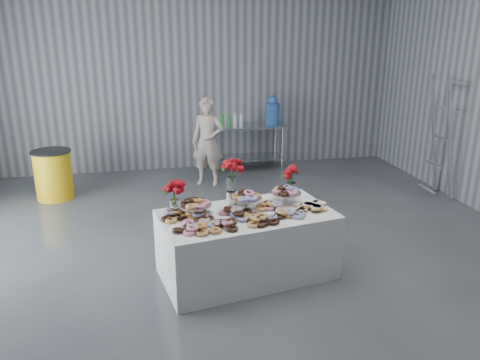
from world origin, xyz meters
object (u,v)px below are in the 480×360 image
(display_table, at_px, (247,244))
(stepladder, at_px, (442,138))
(water_jug, at_px, (272,111))
(prep_table, at_px, (247,139))
(trash_barrel, at_px, (53,175))
(person, at_px, (208,142))

(display_table, relative_size, stepladder, 0.95)
(display_table, xyz_separation_m, water_jug, (1.40, 4.05, 0.77))
(prep_table, relative_size, stepladder, 0.75)
(prep_table, height_order, trash_barrel, prep_table)
(person, bearing_deg, water_jug, 50.64)
(water_jug, xyz_separation_m, stepladder, (2.27, -2.12, -0.15))
(trash_barrel, height_order, stepladder, stepladder)
(display_table, distance_m, person, 3.35)
(display_table, xyz_separation_m, trash_barrel, (-2.57, 3.10, 0.03))
(water_jug, height_order, person, person)
(display_table, height_order, trash_barrel, trash_barrel)
(prep_table, bearing_deg, display_table, -102.58)
(display_table, height_order, water_jug, water_jug)
(display_table, bearing_deg, prep_table, 77.42)
(trash_barrel, distance_m, stepladder, 6.38)
(person, bearing_deg, prep_table, 62.49)
(display_table, bearing_deg, stepladder, 27.71)
(display_table, xyz_separation_m, prep_table, (0.90, 4.05, 0.24))
(display_table, distance_m, trash_barrel, 4.02)
(person, relative_size, trash_barrel, 1.93)
(trash_barrel, xyz_separation_m, stepladder, (6.24, -1.17, 0.59))
(display_table, relative_size, trash_barrel, 2.34)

